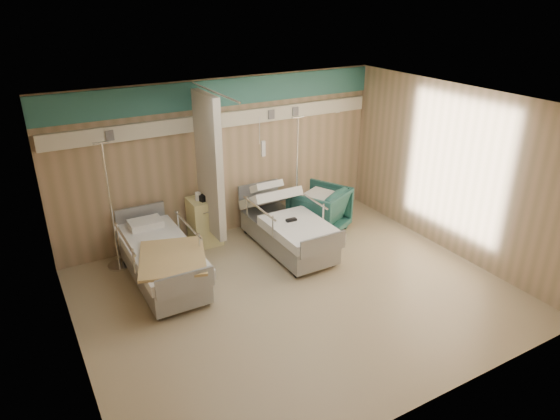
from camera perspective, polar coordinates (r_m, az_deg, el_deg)
The scene contains 13 objects.
ground at distance 7.48m, azimuth 1.93°, elevation -9.63°, with size 6.00×5.00×0.00m, color tan.
room_walls at distance 6.83m, azimuth 0.81°, elevation 4.48°, with size 6.04×5.04×2.82m.
bed_right at distance 8.56m, azimuth 0.86°, elevation -2.58°, with size 1.00×2.16×0.63m, color white, non-canonical shape.
bed_left at distance 7.81m, azimuth -13.29°, elevation -6.08°, with size 1.00×2.16×0.63m, color white, non-canonical shape.
bedside_cabinet at distance 8.80m, azimuth -8.61°, elevation -1.29°, with size 0.50×0.48×0.85m, color #E9E191.
visitor_armchair at distance 9.18m, azimuth 4.50°, elevation 0.01°, with size 0.91×0.93×0.85m, color #21534C.
waffle_blanket at distance 8.94m, azimuth 4.63°, elevation 2.56°, with size 0.66×0.59×0.07m, color silver.
iv_stand_right at distance 9.41m, azimuth 1.90°, elevation 0.72°, with size 0.37×0.37×2.10m.
iv_stand_left at distance 8.40m, azimuth -18.21°, elevation -3.56°, with size 0.37×0.37×2.09m.
call_remote at distance 8.23m, azimuth 1.29°, elevation -1.14°, with size 0.18×0.08×0.04m, color black.
tan_blanket at distance 7.26m, azimuth -12.20°, elevation -5.35°, with size 0.91×1.14×0.04m, color tan.
toiletry_bag at distance 8.55m, azimuth -8.60°, elevation 1.44°, with size 0.19×0.12×0.11m, color black.
white_cup at distance 8.56m, azimuth -9.36°, elevation 1.54°, with size 0.10×0.10×0.14m, color white.
Camera 1 is at (-3.30, -5.29, 4.14)m, focal length 32.00 mm.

